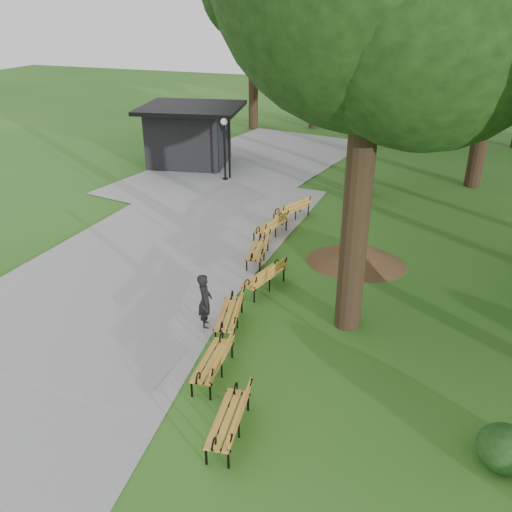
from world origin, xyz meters
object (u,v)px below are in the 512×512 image
(lamp_post, at_px, (224,136))
(bench_1, at_px, (213,361))
(dirt_mound, at_px, (357,252))
(bench_3, at_px, (264,277))
(bench_0, at_px, (228,419))
(person, at_px, (205,301))
(kiosk, at_px, (189,135))
(bench_2, at_px, (229,314))
(bench_5, at_px, (271,226))
(bench_6, at_px, (292,209))
(bench_4, at_px, (258,250))

(lamp_post, height_order, bench_1, lamp_post)
(dirt_mound, bearing_deg, bench_3, -129.81)
(lamp_post, relative_size, bench_0, 1.60)
(person, xyz_separation_m, dirt_mound, (3.15, 5.33, -0.39))
(kiosk, distance_m, dirt_mound, 14.03)
(bench_2, xyz_separation_m, bench_5, (-0.92, 6.27, 0.00))
(person, distance_m, bench_6, 8.43)
(bench_3, bearing_deg, person, -3.05)
(bench_0, bearing_deg, kiosk, -158.99)
(bench_6, bearing_deg, bench_2, 28.71)
(kiosk, bearing_deg, dirt_mound, -51.01)
(bench_0, bearing_deg, bench_1, -154.19)
(lamp_post, xyz_separation_m, bench_1, (5.70, -14.26, -1.75))
(lamp_post, bearing_deg, bench_5, -53.75)
(bench_1, xyz_separation_m, bench_2, (-0.43, 2.06, 0.00))
(kiosk, relative_size, dirt_mound, 1.77)
(person, relative_size, bench_1, 0.84)
(lamp_post, xyz_separation_m, bench_5, (4.35, -5.93, -1.75))
(person, xyz_separation_m, bench_6, (-0.07, 8.42, -0.35))
(bench_4, bearing_deg, bench_0, 5.89)
(person, distance_m, bench_3, 2.65)
(kiosk, relative_size, bench_3, 2.67)
(person, distance_m, bench_4, 4.29)
(person, height_order, bench_1, person)
(bench_4, bearing_deg, dirt_mound, 98.49)
(lamp_post, relative_size, bench_2, 1.60)
(bench_0, distance_m, bench_5, 10.30)
(lamp_post, height_order, bench_5, lamp_post)
(kiosk, distance_m, lamp_post, 3.57)
(bench_1, height_order, bench_6, same)
(kiosk, xyz_separation_m, dirt_mound, (10.70, -9.01, -1.18))
(dirt_mound, bearing_deg, bench_0, -96.36)
(person, distance_m, kiosk, 16.21)
(bench_1, bearing_deg, bench_4, -174.95)
(kiosk, height_order, bench_1, kiosk)
(bench_2, distance_m, bench_6, 8.31)
(bench_0, relative_size, bench_5, 1.00)
(person, relative_size, lamp_post, 0.52)
(bench_4, xyz_separation_m, bench_5, (-0.26, 2.14, 0.00))
(person, xyz_separation_m, bench_2, (0.63, 0.14, -0.35))
(lamp_post, height_order, bench_2, lamp_post)
(bench_6, bearing_deg, bench_0, 34.38)
(bench_5, height_order, bench_6, same)
(kiosk, distance_m, bench_0, 20.40)
(bench_2, distance_m, bench_5, 6.34)
(dirt_mound, distance_m, bench_4, 3.36)
(lamp_post, bearing_deg, bench_1, -68.20)
(lamp_post, height_order, dirt_mound, lamp_post)
(bench_2, xyz_separation_m, bench_6, (-0.70, 8.28, 0.00))
(bench_0, bearing_deg, bench_2, -165.15)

